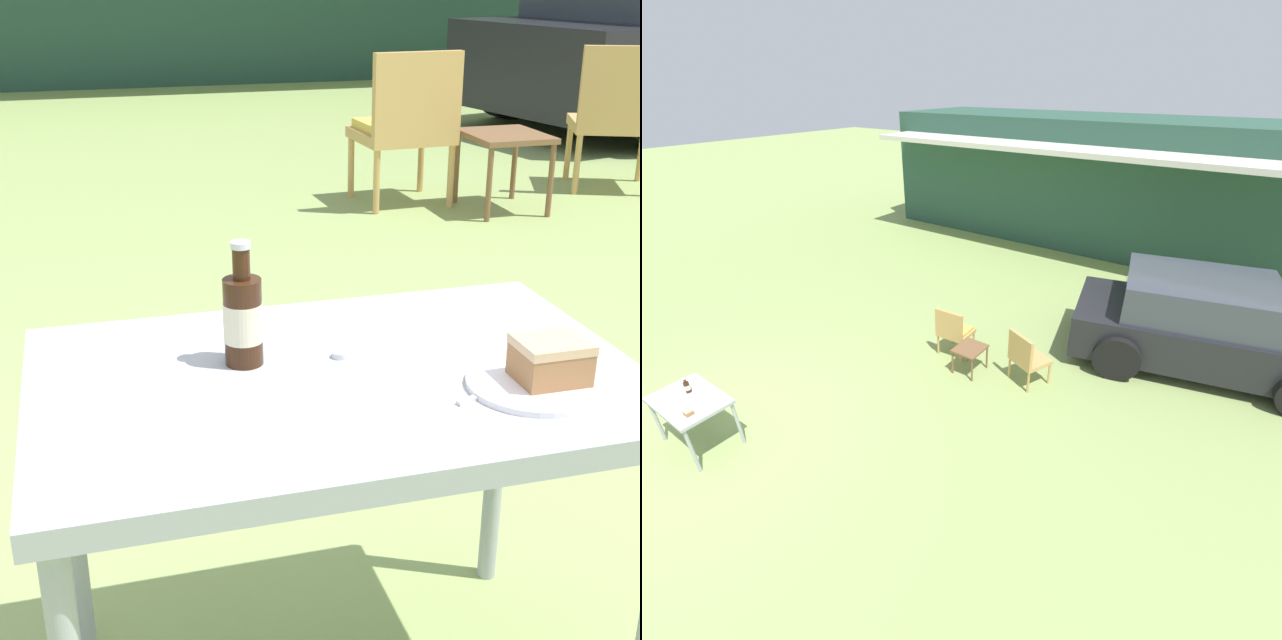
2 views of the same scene
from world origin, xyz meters
The scene contains 11 objects.
ground_plane centered at (0.00, 0.00, 0.00)m, with size 60.00×60.00×0.00m, color #8CA35B.
cabin_building centered at (1.35, 10.64, 1.61)m, with size 11.93×4.48×3.19m.
parked_car centered at (4.71, 5.45, 0.70)m, with size 4.15×2.65×1.44m.
wicker_chair_cushioned centered at (1.42, 3.44, 0.46)m, with size 0.52×0.48×0.85m.
wicker_chair_plain centered at (2.74, 3.42, 0.47)m, with size 0.64×0.62×0.85m.
garden_side_table centered at (1.90, 3.19, 0.37)m, with size 0.41×0.47×0.42m.
patio_table centered at (0.00, 0.00, 0.61)m, with size 0.95×0.63×0.68m.
cake_on_plate centered at (0.29, -0.13, 0.71)m, with size 0.20×0.20×0.08m.
cola_bottle_near centered at (-0.13, 0.07, 0.76)m, with size 0.06×0.06×0.20m.
fork centered at (0.23, -0.12, 0.69)m, with size 0.18×0.07×0.01m.
loose_bottle_cap centered at (0.02, 0.05, 0.69)m, with size 0.03×0.03×0.01m.
Camera 2 is at (4.96, -1.38, 4.00)m, focal length 24.00 mm.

